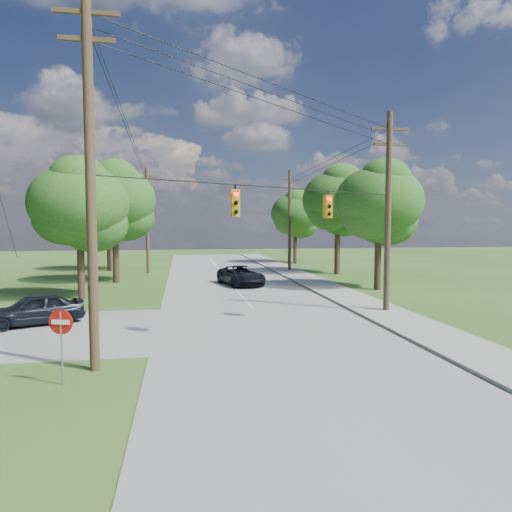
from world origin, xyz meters
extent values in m
plane|color=#2E551C|center=(0.00, 0.00, 0.00)|extent=(140.00, 140.00, 0.00)
cube|color=gray|center=(2.00, 5.00, 0.01)|extent=(10.00, 100.00, 0.03)
cube|color=gray|center=(8.70, 5.00, 0.06)|extent=(2.60, 100.00, 0.12)
cylinder|color=#4E3A28|center=(-4.60, 0.40, 6.00)|extent=(0.32, 0.32, 12.00)
cube|color=#4E3A28|center=(-4.60, 0.40, 11.10)|extent=(2.00, 0.12, 0.14)
cube|color=#4E3A28|center=(-4.60, 0.40, 10.30)|extent=(1.70, 0.12, 0.14)
cylinder|color=#4E3A28|center=(8.90, 8.00, 5.25)|extent=(0.32, 0.32, 10.50)
cube|color=#4E3A28|center=(8.90, 8.00, 9.60)|extent=(2.00, 0.12, 0.14)
cube|color=#4E3A28|center=(8.90, 8.00, 8.80)|extent=(1.70, 0.12, 0.14)
cylinder|color=#4E3A28|center=(8.90, 30.00, 5.00)|extent=(0.32, 0.32, 10.00)
cube|color=#4E3A28|center=(8.90, 30.00, 9.10)|extent=(2.00, 0.12, 0.14)
cylinder|color=#4E3A28|center=(-5.00, 30.00, 5.00)|extent=(0.32, 0.32, 10.00)
cube|color=#4E3A28|center=(-5.00, 30.00, 9.10)|extent=(2.00, 0.12, 0.14)
cylinder|color=black|center=(2.15, 4.20, 10.35)|extent=(13.52, 7.63, 1.53)
cylinder|color=black|center=(2.15, 4.20, 9.95)|extent=(13.52, 7.63, 1.53)
cylinder|color=black|center=(2.15, 4.20, 9.55)|extent=(13.52, 7.63, 1.53)
cylinder|color=black|center=(8.90, 19.00, 9.35)|extent=(0.03, 22.00, 0.53)
cylinder|color=black|center=(-4.80, 15.20, 10.10)|extent=(0.43, 29.60, 2.03)
cylinder|color=black|center=(8.90, 19.00, 8.95)|extent=(0.03, 22.00, 0.53)
cylinder|color=black|center=(-4.80, 15.20, 9.70)|extent=(0.43, 29.60, 2.03)
cylinder|color=black|center=(2.15, 4.20, 6.20)|extent=(13.52, 7.63, 0.04)
cube|color=#DBA10C|center=(0.26, 3.02, 5.48)|extent=(0.32, 0.22, 1.05)
sphere|color=#FF0C05|center=(0.26, 2.88, 5.83)|extent=(0.17, 0.17, 0.17)
cube|color=#DBA10C|center=(0.26, 3.26, 5.48)|extent=(0.32, 0.22, 1.05)
sphere|color=#FF0C05|center=(0.26, 3.40, 5.83)|extent=(0.17, 0.17, 0.17)
cube|color=#DBA10C|center=(4.85, 5.60, 5.48)|extent=(0.32, 0.22, 1.05)
sphere|color=#FF0C05|center=(4.85, 5.46, 5.83)|extent=(0.17, 0.17, 0.17)
cube|color=#DBA10C|center=(4.85, 5.84, 5.48)|extent=(0.32, 0.22, 1.05)
sphere|color=#FF0C05|center=(4.85, 5.98, 5.83)|extent=(0.17, 0.17, 0.17)
cylinder|color=#453222|center=(-8.00, 15.00, 1.57)|extent=(0.45, 0.45, 3.15)
ellipsoid|color=#1C4E17|center=(-8.00, 15.00, 5.94)|extent=(6.00, 6.00, 4.92)
cylinder|color=#453222|center=(-7.00, 23.00, 1.75)|extent=(0.50, 0.50, 3.50)
ellipsoid|color=#1C4E17|center=(-7.00, 23.00, 6.60)|extent=(6.40, 6.40, 5.25)
cylinder|color=#453222|center=(-9.00, 33.00, 1.66)|extent=(0.48, 0.47, 3.32)
ellipsoid|color=#1C4E17|center=(-9.00, 33.00, 6.27)|extent=(6.00, 6.00, 4.92)
cylinder|color=#453222|center=(12.00, 16.00, 1.66)|extent=(0.48, 0.48, 3.32)
ellipsoid|color=#1C4E17|center=(12.00, 16.00, 6.27)|extent=(6.20, 6.20, 5.08)
cylinder|color=#453222|center=(12.50, 26.00, 1.84)|extent=(0.52, 0.52, 3.67)
ellipsoid|color=#1C4E17|center=(12.50, 26.00, 6.93)|extent=(6.60, 6.60, 5.41)
cylinder|color=#453222|center=(11.50, 38.00, 1.57)|extent=(0.45, 0.45, 3.15)
ellipsoid|color=#1C4E17|center=(11.50, 38.00, 5.94)|extent=(5.80, 5.80, 4.76)
imported|color=black|center=(-8.55, 7.57, 0.76)|extent=(4.62, 3.37, 1.46)
imported|color=black|center=(2.64, 19.79, 0.76)|extent=(3.58, 5.67, 1.46)
cylinder|color=gray|center=(-5.28, -0.88, 1.08)|extent=(0.06, 0.06, 2.15)
cylinder|color=#AD130C|center=(-5.28, -0.88, 1.86)|extent=(0.72, 0.24, 0.74)
cube|color=white|center=(-5.28, -0.91, 1.86)|extent=(0.53, 0.18, 0.13)
camera|label=1|loc=(-1.82, -14.56, 4.67)|focal=32.00mm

